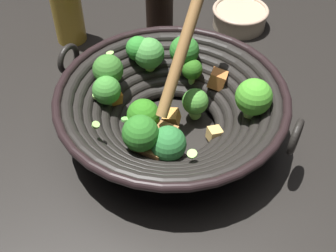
% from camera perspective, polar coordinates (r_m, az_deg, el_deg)
% --- Properties ---
extents(ground_plane, '(4.00, 4.00, 0.00)m').
position_cam_1_polar(ground_plane, '(0.73, 0.45, -0.80)').
color(ground_plane, black).
extents(wok, '(0.39, 0.36, 0.25)m').
position_cam_1_polar(wok, '(0.69, 0.37, 2.72)').
color(wok, black).
rests_on(wok, ground).
extents(soy_sauce_bottle, '(0.06, 0.06, 0.20)m').
position_cam_1_polar(soy_sauce_bottle, '(0.90, -1.14, 16.01)').
color(soy_sauce_bottle, black).
rests_on(soy_sauce_bottle, ground).
extents(prep_bowl, '(0.12, 0.12, 0.04)m').
position_cam_1_polar(prep_bowl, '(0.98, 9.35, 13.91)').
color(prep_bowl, tan).
rests_on(prep_bowl, ground).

